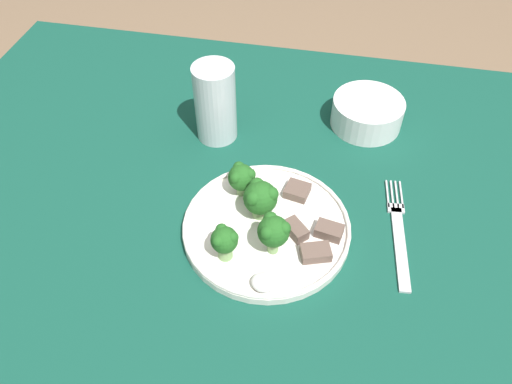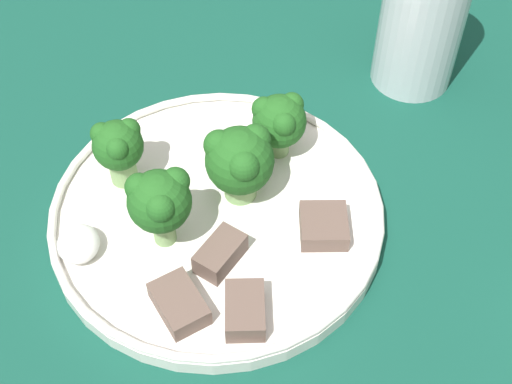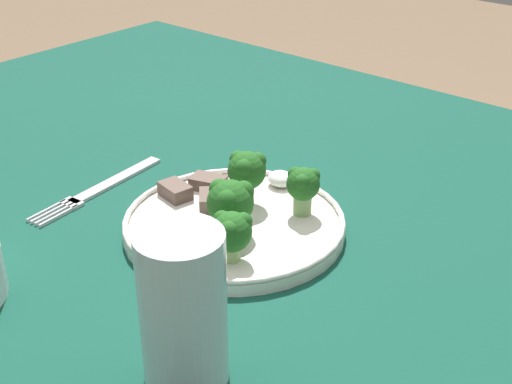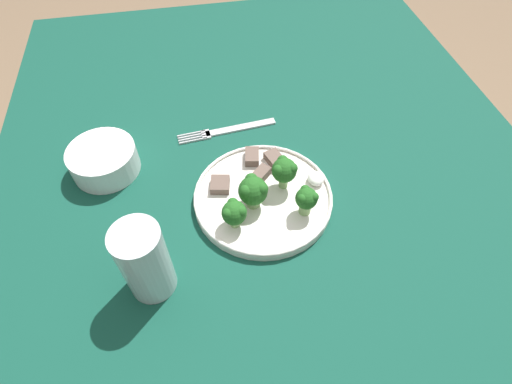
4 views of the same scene
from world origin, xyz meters
TOP-DOWN VIEW (x-y plane):
  - table at (0.00, 0.00)m, footprint 1.29×0.99m
  - dinner_plate at (-0.05, 0.03)m, footprint 0.23×0.23m
  - fork at (0.13, 0.06)m, footprint 0.04×0.19m
  - cream_bowl at (0.07, 0.29)m, footprint 0.12×0.12m
  - drinking_glass at (-0.17, 0.21)m, footprint 0.07×0.07m
  - broccoli_floret_near_rim_left at (-0.09, -0.03)m, footprint 0.04×0.04m
  - broccoli_floret_center_left at (-0.06, 0.05)m, footprint 0.05×0.05m
  - broccoli_floret_back_left at (-0.03, -0.01)m, footprint 0.04×0.04m
  - broccoli_floret_front_left at (-0.09, 0.08)m, footprint 0.04×0.04m
  - meat_slice_front_slice at (0.02, -0.01)m, footprint 0.04×0.04m
  - meat_slice_middle_slice at (-0.02, 0.09)m, footprint 0.04×0.04m
  - meat_slice_rear_slice at (-0.01, 0.02)m, footprint 0.04×0.04m
  - meat_slice_edge_slice at (0.04, 0.03)m, footprint 0.04×0.03m
  - sauce_dollop at (-0.03, -0.07)m, footprint 0.03×0.03m

SIDE VIEW (x-z plane):
  - table at x=0.00m, z-range 0.27..0.97m
  - fork at x=0.13m, z-range 0.71..0.71m
  - dinner_plate at x=-0.05m, z-range 0.71..0.72m
  - meat_slice_middle_slice at x=-0.02m, z-range 0.72..0.73m
  - meat_slice_front_slice at x=0.02m, z-range 0.72..0.73m
  - meat_slice_edge_slice at x=0.04m, z-range 0.72..0.73m
  - meat_slice_rear_slice at x=-0.01m, z-range 0.72..0.73m
  - sauce_dollop at x=-0.03m, z-range 0.72..0.73m
  - cream_bowl at x=0.07m, z-range 0.70..0.75m
  - broccoli_floret_front_left at x=-0.09m, z-range 0.72..0.78m
  - broccoli_floret_near_rim_left at x=-0.09m, z-range 0.72..0.78m
  - broccoli_floret_center_left at x=-0.06m, z-range 0.72..0.78m
  - broccoli_floret_back_left at x=-0.03m, z-range 0.73..0.79m
  - drinking_glass at x=-0.17m, z-range 0.70..0.83m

